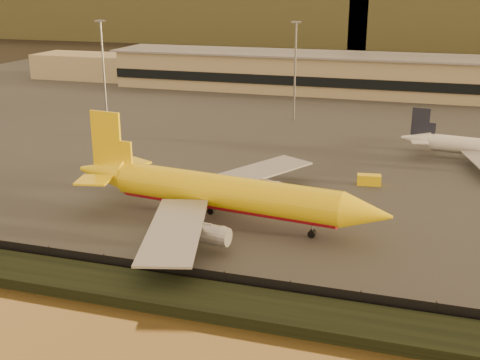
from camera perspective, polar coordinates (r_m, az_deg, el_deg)
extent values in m
plane|color=black|center=(84.65, 0.06, -6.20)|extent=(900.00, 900.00, 0.00)
cube|color=black|center=(70.03, -4.13, -11.17)|extent=(320.00, 7.00, 1.40)
cube|color=#2D2D2D|center=(173.70, 9.41, 6.42)|extent=(320.00, 220.00, 0.20)
cube|color=black|center=(73.02, -2.99, -9.30)|extent=(300.00, 0.05, 2.20)
cube|color=tan|center=(201.99, 10.75, 9.74)|extent=(160.00, 22.00, 12.00)
cube|color=black|center=(191.14, 10.31, 8.99)|extent=(160.00, 0.60, 3.00)
cube|color=gray|center=(201.18, 10.85, 11.52)|extent=(164.00, 24.00, 0.60)
cube|color=tan|center=(236.30, -13.04, 10.43)|extent=(50.00, 18.00, 9.00)
cylinder|color=slate|center=(167.25, -12.80, 10.14)|extent=(0.50, 0.50, 25.00)
cube|color=slate|center=(166.02, -13.12, 14.48)|extent=(2.20, 2.20, 0.40)
cylinder|color=slate|center=(158.65, 5.23, 10.09)|extent=(0.50, 0.50, 25.00)
cube|color=slate|center=(157.36, 5.37, 14.68)|extent=(2.20, 2.20, 0.40)
cylinder|color=yellow|center=(90.07, -1.31, -1.18)|extent=(35.93, 9.30, 5.14)
cylinder|color=red|center=(90.37, -1.31, -1.72)|extent=(34.82, 8.06, 4.01)
cone|color=yellow|center=(83.76, 11.97, -3.12)|extent=(7.48, 5.92, 5.14)
cone|color=yellow|center=(101.01, -12.80, 0.77)|extent=(9.44, 6.15, 5.14)
cube|color=yellow|center=(98.93, -12.57, 3.82)|extent=(5.45, 1.05, 8.99)
cube|color=yellow|center=(103.77, -10.26, 1.62)|extent=(6.53, 6.50, 0.31)
cube|color=yellow|center=(95.87, -13.67, -0.01)|extent=(5.80, 5.75, 0.31)
cube|color=gray|center=(102.61, 1.45, 0.75)|extent=(16.77, 22.82, 0.31)
cylinder|color=gray|center=(99.23, 2.02, -0.73)|extent=(6.22, 3.51, 2.83)
cube|color=gray|center=(79.55, -6.18, -4.69)|extent=(12.52, 23.27, 0.31)
cylinder|color=gray|center=(81.67, -3.47, -5.06)|extent=(6.22, 3.51, 2.83)
cylinder|color=black|center=(87.09, 6.85, -5.06)|extent=(1.23, 1.03, 1.13)
cylinder|color=slate|center=(86.86, 6.87, -4.70)|extent=(0.20, 0.20, 2.31)
cylinder|color=black|center=(91.24, -4.03, -3.86)|extent=(1.23, 1.03, 1.13)
cylinder|color=slate|center=(91.02, -4.03, -3.52)|extent=(0.20, 0.20, 2.31)
cylinder|color=black|center=(95.05, -2.72, -2.90)|extent=(1.23, 1.03, 1.13)
cylinder|color=slate|center=(94.84, -2.73, -2.57)|extent=(0.20, 0.20, 2.31)
cone|color=silver|center=(132.35, 16.32, 3.79)|extent=(6.45, 4.19, 3.35)
cube|color=#1A1D2E|center=(131.42, 16.75, 5.31)|extent=(3.69, 0.80, 5.86)
cube|color=silver|center=(135.32, 17.14, 4.13)|extent=(4.41, 4.34, 0.20)
cube|color=silver|center=(128.88, 16.66, 3.49)|extent=(3.84, 3.70, 0.20)
cylinder|color=black|center=(130.40, 21.52, 1.63)|extent=(0.81, 0.69, 0.74)
cylinder|color=slate|center=(130.30, 21.54, 1.79)|extent=(0.18, 0.18, 1.51)
cylinder|color=black|center=(133.31, 21.63, 1.96)|extent=(0.81, 0.69, 0.74)
cylinder|color=slate|center=(133.21, 21.65, 2.12)|extent=(0.18, 0.18, 1.51)
cube|color=yellow|center=(110.78, 12.14, 0.02)|extent=(4.42, 2.43, 1.89)
cube|color=silver|center=(111.65, 1.28, 0.56)|extent=(4.13, 2.01, 1.82)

